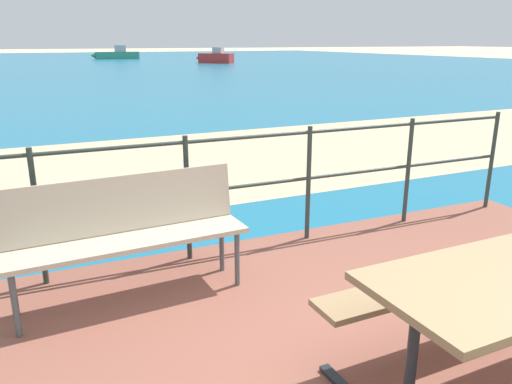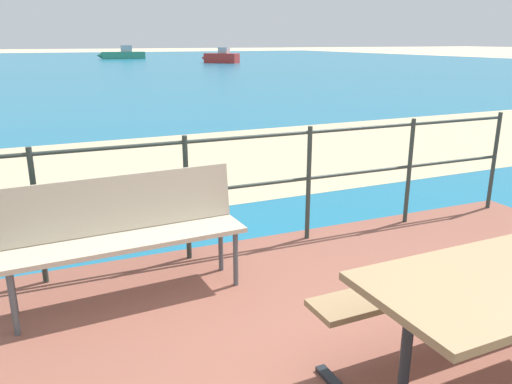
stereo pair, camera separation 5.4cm
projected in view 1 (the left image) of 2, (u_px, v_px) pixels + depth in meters
The scene contains 6 objects.
sea_water at pixel (53, 66), 37.61m from camera, with size 90.00×90.00×0.01m, color #196B8E.
beach_strip at pixel (158, 165), 7.97m from camera, with size 54.00×4.76×0.01m, color tan.
park_bench at pixel (126, 226), 3.65m from camera, with size 1.75×0.52×0.90m.
railing_fence at pixel (251, 177), 4.48m from camera, with size 5.94×0.04×1.09m.
boat_near at pixel (116, 54), 52.00m from camera, with size 4.88×1.29×1.37m.
boat_mid at pixel (215, 57), 42.81m from camera, with size 3.04×3.03×1.30m.
Camera 1 is at (-1.70, -1.57, 1.91)m, focal length 35.29 mm.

